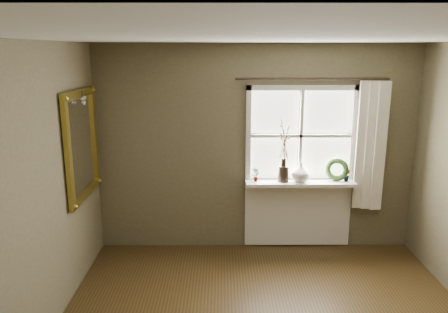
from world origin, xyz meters
name	(u,v)px	position (x,y,z in m)	size (l,w,h in m)	color
ceiling	(285,37)	(0.00, 0.00, 2.60)	(4.50, 4.50, 0.00)	silver
wall_back	(256,149)	(0.00, 2.30, 1.30)	(4.00, 0.10, 2.60)	brown
wall_left	(6,216)	(-2.05, 0.00, 1.30)	(0.10, 4.50, 2.60)	brown
window_frame	(301,136)	(0.55, 2.23, 1.48)	(1.36, 0.06, 1.24)	silver
window_sill	(300,183)	(0.55, 2.12, 0.90)	(1.36, 0.26, 0.04)	silver
window_apron	(297,213)	(0.55, 2.23, 0.46)	(1.36, 0.04, 0.88)	silver
dark_jug	(283,174)	(0.33, 2.12, 1.02)	(0.14, 0.14, 0.20)	black
cream_vase	(301,172)	(0.55, 2.12, 1.04)	(0.23, 0.23, 0.24)	beige
wreath	(337,172)	(1.01, 2.16, 1.03)	(0.29, 0.29, 0.07)	#304C21
potted_plant_left	(256,174)	(-0.01, 2.12, 1.01)	(0.09, 0.06, 0.18)	#304C21
potted_plant_right	(347,175)	(1.13, 2.12, 1.00)	(0.09, 0.07, 0.16)	#304C21
curtain	(370,146)	(1.39, 2.13, 1.37)	(0.36, 0.12, 1.59)	silver
curtain_rod	(312,79)	(0.65, 2.17, 2.18)	(0.03, 0.03, 1.84)	black
gilt_mirror	(82,144)	(-1.96, 1.60, 1.51)	(0.10, 1.01, 1.20)	white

